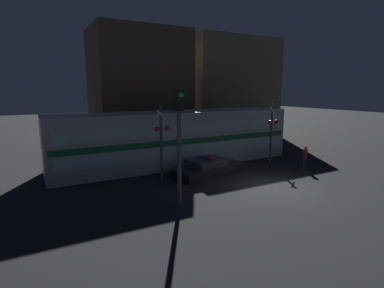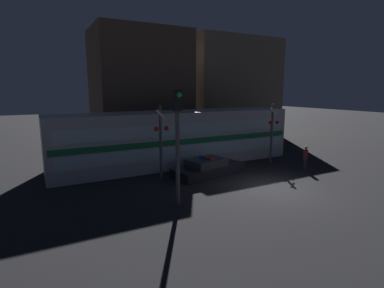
# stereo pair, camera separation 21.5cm
# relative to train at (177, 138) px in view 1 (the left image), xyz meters

# --- Properties ---
(ground_plane) EXTENTS (120.00, 120.00, 0.00)m
(ground_plane) POSITION_rel_train_xyz_m (2.22, -7.31, -1.85)
(ground_plane) COLOR black
(train) EXTENTS (16.96, 3.22, 3.71)m
(train) POSITION_rel_train_xyz_m (0.00, 0.00, 0.00)
(train) COLOR #B7BABF
(train) RESTS_ON ground_plane
(police_car) EXTENTS (4.94, 2.72, 1.13)m
(police_car) POSITION_rel_train_xyz_m (0.50, -3.31, -1.44)
(police_car) COLOR black
(police_car) RESTS_ON ground_plane
(pedestrian) EXTENTS (0.27, 0.27, 1.62)m
(pedestrian) POSITION_rel_train_xyz_m (6.52, -5.50, -1.02)
(pedestrian) COLOR #2D2833
(pedestrian) RESTS_ON ground_plane
(crossing_signal_near) EXTENTS (0.89, 0.38, 4.19)m
(crossing_signal_near) POSITION_rel_train_xyz_m (6.03, -2.89, 0.52)
(crossing_signal_near) COLOR #4C4C51
(crossing_signal_near) RESTS_ON ground_plane
(crossing_signal_far) EXTENTS (0.89, 0.38, 4.33)m
(crossing_signal_far) POSITION_rel_train_xyz_m (-2.49, -3.07, 0.59)
(crossing_signal_far) COLOR #4C4C51
(crossing_signal_far) RESTS_ON ground_plane
(traffic_light_corner) EXTENTS (0.30, 0.46, 5.17)m
(traffic_light_corner) POSITION_rel_train_xyz_m (-3.34, -7.08, 1.30)
(traffic_light_corner) COLOR #4C4C51
(traffic_light_corner) RESTS_ON ground_plane
(building_left) EXTENTS (7.72, 5.90, 10.11)m
(building_left) POSITION_rel_train_xyz_m (-0.34, 6.63, 3.20)
(building_left) COLOR brown
(building_left) RESTS_ON ground_plane
(building_center) EXTENTS (10.08, 5.53, 10.58)m
(building_center) POSITION_rel_train_xyz_m (10.70, 8.80, 3.44)
(building_center) COLOR #726656
(building_center) RESTS_ON ground_plane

